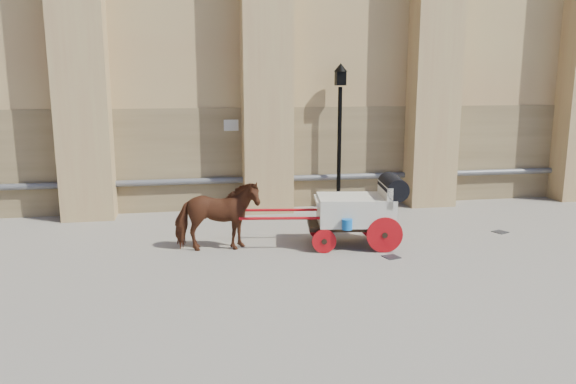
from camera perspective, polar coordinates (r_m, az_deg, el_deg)
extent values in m
plane|color=slate|center=(13.31, 4.36, -5.29)|extent=(90.00, 90.00, 0.00)
cube|color=#927C54|center=(17.44, 7.47, 3.70)|extent=(44.00, 0.35, 3.00)
cylinder|color=#59595B|center=(17.28, 7.69, 1.61)|extent=(42.00, 0.18, 0.18)
cube|color=beige|center=(16.41, -5.80, 6.77)|extent=(0.42, 0.04, 0.32)
imported|color=#5A2A15|center=(12.67, -7.22, -2.47)|extent=(1.91, 0.90, 1.59)
cube|color=black|center=(13.11, 6.43, -3.34)|extent=(2.09, 1.17, 0.11)
cube|color=beige|center=(13.04, 6.85, -1.80)|extent=(1.85, 1.36, 0.63)
cube|color=beige|center=(13.08, 9.82, -0.23)|extent=(0.29, 1.13, 0.50)
cube|color=beige|center=(12.90, 3.51, -0.86)|extent=(0.45, 1.03, 0.09)
cylinder|color=black|center=(13.08, 10.62, 0.55)|extent=(0.66, 1.19, 0.50)
cylinder|color=#AB0A10|center=(12.72, 9.79, -4.32)|extent=(0.81, 0.17, 0.81)
cylinder|color=#AB0A10|center=(13.78, 8.88, -3.06)|extent=(0.81, 0.17, 0.81)
cylinder|color=#AB0A10|center=(12.56, 3.70, -5.02)|extent=(0.54, 0.13, 0.54)
cylinder|color=#AB0A10|center=(13.63, 3.26, -3.69)|extent=(0.54, 0.13, 0.54)
cylinder|color=#AB0A10|center=(12.53, -0.04, -2.69)|extent=(2.15, 0.37, 0.06)
cylinder|color=#AB0A10|center=(13.31, -0.14, -1.83)|extent=(2.15, 0.37, 0.06)
cylinder|color=#105FB5|center=(12.44, 6.03, -3.29)|extent=(0.23, 0.23, 0.23)
cylinder|color=black|center=(16.58, 5.22, 4.38)|extent=(0.12, 0.12, 3.59)
cone|color=black|center=(16.86, 5.12, -1.08)|extent=(0.36, 0.36, 0.36)
cube|color=black|center=(16.46, 5.35, 11.46)|extent=(0.28, 0.28, 0.42)
cone|color=black|center=(16.46, 5.37, 12.50)|extent=(0.40, 0.40, 0.24)
cube|color=black|center=(12.52, 10.46, -6.50)|extent=(0.39, 0.39, 0.01)
cube|color=black|center=(15.24, 20.74, -3.82)|extent=(0.42, 0.42, 0.01)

